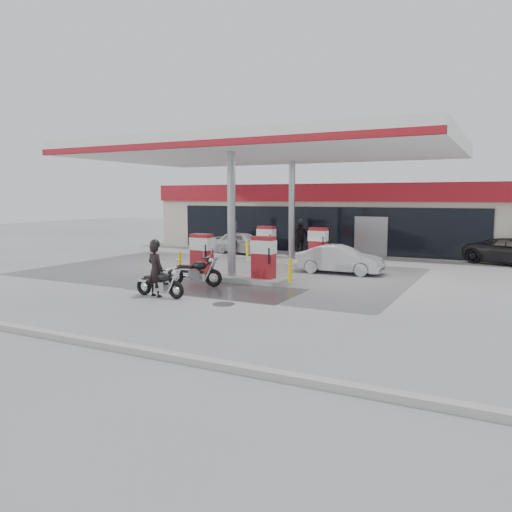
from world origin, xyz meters
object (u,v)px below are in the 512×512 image
at_px(pump_island_far, 291,248).
at_px(hatchback_silver, 340,259).
at_px(biker_walking, 300,238).
at_px(sedan_white, 243,243).
at_px(parked_car_left, 264,237).
at_px(attendant, 235,238).
at_px(biker_main, 156,270).
at_px(pump_island_near, 232,262).
at_px(main_motorcycle, 161,284).
at_px(parked_motorcycle, 195,273).

bearing_deg(pump_island_far, hatchback_silver, -36.22).
bearing_deg(hatchback_silver, pump_island_far, 51.74).
xyz_separation_m(hatchback_silver, biker_walking, (-4.08, 5.53, 0.35)).
bearing_deg(pump_island_far, sedan_white, 151.10).
bearing_deg(parked_car_left, attendant, -154.55).
relative_size(biker_main, sedan_white, 0.48).
bearing_deg(sedan_white, hatchback_silver, -113.41).
bearing_deg(parked_car_left, pump_island_near, -140.14).
relative_size(pump_island_far, hatchback_silver, 1.41).
xyz_separation_m(biker_main, hatchback_silver, (3.86, 7.60, -0.29)).
xyz_separation_m(parked_car_left, biker_walking, (3.69, -2.87, 0.31)).
xyz_separation_m(sedan_white, hatchback_silver, (7.26, -4.60, -0.03)).
relative_size(attendant, hatchback_silver, 0.53).
distance_m(biker_main, biker_walking, 13.13).
xyz_separation_m(pump_island_far, sedan_white, (-3.99, 2.20, -0.08)).
bearing_deg(biker_main, pump_island_near, -86.80).
height_order(pump_island_far, biker_main, biker_main).
xyz_separation_m(pump_island_near, main_motorcycle, (-0.39, -4.00, -0.27)).
relative_size(parked_car_left, biker_walking, 2.34).
xyz_separation_m(pump_island_far, parked_motorcycle, (-0.55, -7.76, -0.22)).
height_order(main_motorcycle, attendant, attendant).
xyz_separation_m(biker_main, attendant, (-3.41, 11.33, 0.07)).
relative_size(pump_island_near, sedan_white, 1.38).
distance_m(sedan_white, hatchback_silver, 8.60).
bearing_deg(parked_motorcycle, pump_island_near, 60.71).
bearing_deg(biker_walking, main_motorcycle, -131.05).
bearing_deg(biker_walking, hatchback_silver, -96.39).
xyz_separation_m(pump_island_far, main_motorcycle, (-0.39, -10.00, -0.27)).
distance_m(pump_island_near, biker_walking, 9.17).
relative_size(main_motorcycle, biker_walking, 1.00).
bearing_deg(parked_motorcycle, biker_main, -102.88).
bearing_deg(pump_island_far, parked_car_left, 126.87).
xyz_separation_m(pump_island_near, hatchback_silver, (3.28, 3.60, -0.11)).
bearing_deg(parked_motorcycle, biker_walking, 79.40).
bearing_deg(biker_walking, biker_main, -131.89).
relative_size(pump_island_near, attendant, 2.68).
distance_m(pump_island_far, main_motorcycle, 10.01).
relative_size(pump_island_near, parked_car_left, 1.16).
height_order(parked_motorcycle, hatchback_silver, hatchback_silver).
bearing_deg(sedan_white, parked_car_left, 16.64).
relative_size(main_motorcycle, sedan_white, 0.51).
xyz_separation_m(parked_motorcycle, sedan_white, (-3.44, 9.96, 0.14)).
bearing_deg(pump_island_near, biker_walking, 95.04).
relative_size(parked_motorcycle, sedan_white, 0.58).
bearing_deg(pump_island_near, parked_car_left, 110.56).
distance_m(main_motorcycle, parked_motorcycle, 2.24).
xyz_separation_m(pump_island_far, biker_walking, (-0.81, 3.13, 0.24)).
bearing_deg(hatchback_silver, sedan_white, 55.61).
distance_m(parked_car_left, biker_walking, 4.69).
height_order(pump_island_near, biker_walking, biker_walking).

